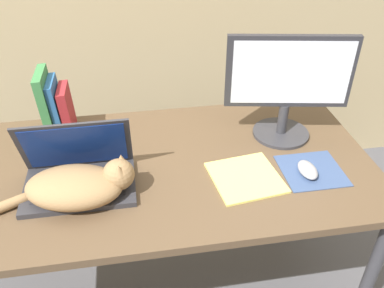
{
  "coord_description": "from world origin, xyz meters",
  "views": [
    {
      "loc": [
        -0.06,
        -0.73,
        1.55
      ],
      "look_at": [
        0.11,
        0.34,
        0.8
      ],
      "focal_mm": 38.0,
      "sensor_mm": 36.0,
      "label": 1
    }
  ],
  "objects_px": {
    "book_row": "(55,106)",
    "cat": "(80,185)",
    "notepad": "(246,177)",
    "laptop": "(79,174)",
    "computer_mouse": "(308,170)",
    "external_monitor": "(288,84)"
  },
  "relations": [
    {
      "from": "laptop",
      "to": "external_monitor",
      "type": "xyz_separation_m",
      "value": [
        0.73,
        0.18,
        0.17
      ]
    },
    {
      "from": "cat",
      "to": "external_monitor",
      "type": "relative_size",
      "value": 0.96
    },
    {
      "from": "notepad",
      "to": "laptop",
      "type": "bearing_deg",
      "value": 174.07
    },
    {
      "from": "notepad",
      "to": "external_monitor",
      "type": "bearing_deg",
      "value": 49.08
    },
    {
      "from": "external_monitor",
      "to": "notepad",
      "type": "xyz_separation_m",
      "value": [
        -0.2,
        -0.23,
        -0.21
      ]
    },
    {
      "from": "cat",
      "to": "computer_mouse",
      "type": "height_order",
      "value": "cat"
    },
    {
      "from": "cat",
      "to": "computer_mouse",
      "type": "distance_m",
      "value": 0.73
    },
    {
      "from": "cat",
      "to": "computer_mouse",
      "type": "bearing_deg",
      "value": 0.3
    },
    {
      "from": "cat",
      "to": "external_monitor",
      "type": "height_order",
      "value": "external_monitor"
    },
    {
      "from": "book_row",
      "to": "cat",
      "type": "bearing_deg",
      "value": -75.52
    },
    {
      "from": "laptop",
      "to": "notepad",
      "type": "relative_size",
      "value": 1.42
    },
    {
      "from": "laptop",
      "to": "external_monitor",
      "type": "relative_size",
      "value": 0.79
    },
    {
      "from": "notepad",
      "to": "computer_mouse",
      "type": "bearing_deg",
      "value": -3.11
    },
    {
      "from": "cat",
      "to": "book_row",
      "type": "height_order",
      "value": "book_row"
    },
    {
      "from": "book_row",
      "to": "external_monitor",
      "type": "bearing_deg",
      "value": -11.01
    },
    {
      "from": "laptop",
      "to": "notepad",
      "type": "height_order",
      "value": "laptop"
    },
    {
      "from": "cat",
      "to": "notepad",
      "type": "bearing_deg",
      "value": 1.65
    },
    {
      "from": "external_monitor",
      "to": "book_row",
      "type": "distance_m",
      "value": 0.85
    },
    {
      "from": "laptop",
      "to": "book_row",
      "type": "relative_size",
      "value": 1.4
    },
    {
      "from": "book_row",
      "to": "notepad",
      "type": "bearing_deg",
      "value": -32.13
    },
    {
      "from": "laptop",
      "to": "book_row",
      "type": "height_order",
      "value": "book_row"
    },
    {
      "from": "book_row",
      "to": "notepad",
      "type": "height_order",
      "value": "book_row"
    }
  ]
}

